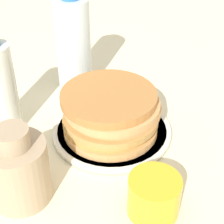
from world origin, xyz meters
TOP-DOWN VIEW (x-y plane):
  - ground_plane at (0.00, 0.00)m, footprint 4.00×4.00m
  - plate at (-0.00, -0.03)m, footprint 0.24×0.24m
  - pancake_stack at (0.00, -0.03)m, footprint 0.20×0.20m
  - juice_glass at (-0.15, 0.12)m, footprint 0.08×0.08m
  - cream_jug at (0.06, 0.18)m, footprint 0.10×0.10m
  - water_bottle_near at (0.16, -0.15)m, footprint 0.08×0.08m
  - water_bottle_mid at (0.20, 0.05)m, footprint 0.06×0.06m

SIDE VIEW (x-z plane):
  - ground_plane at x=0.00m, z-range 0.00..0.00m
  - plate at x=0.00m, z-range 0.00..0.01m
  - juice_glass at x=-0.15m, z-range 0.00..0.07m
  - pancake_stack at x=0.00m, z-range 0.01..0.09m
  - cream_jug at x=0.06m, z-range -0.01..0.13m
  - water_bottle_mid at x=0.20m, z-range -0.01..0.20m
  - water_bottle_near at x=0.16m, z-range -0.01..0.23m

